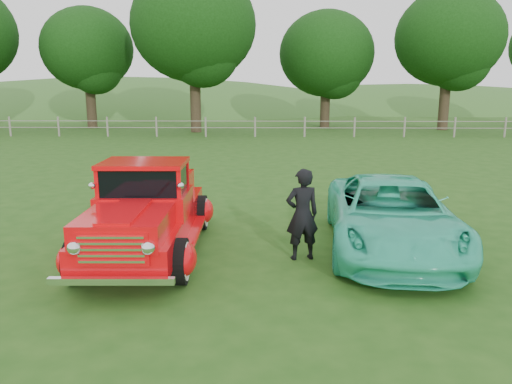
{
  "coord_description": "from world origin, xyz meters",
  "views": [
    {
      "loc": [
        0.68,
        -8.29,
        3.16
      ],
      "look_at": [
        0.49,
        1.2,
        1.09
      ],
      "focal_mm": 35.0,
      "sensor_mm": 36.0,
      "label": 1
    }
  ],
  "objects_px": {
    "tree_mid_west": "(87,49)",
    "red_pickup": "(147,212)",
    "teal_sedan": "(391,215)",
    "tree_near_west": "(194,25)",
    "tree_near_east": "(327,54)",
    "tree_mid_east": "(449,38)",
    "man": "(302,214)"
  },
  "relations": [
    {
      "from": "tree_near_west",
      "to": "tree_near_east",
      "type": "distance_m",
      "value": 9.97
    },
    {
      "from": "tree_mid_west",
      "to": "man",
      "type": "height_order",
      "value": "tree_mid_west"
    },
    {
      "from": "tree_mid_west",
      "to": "teal_sedan",
      "type": "bearing_deg",
      "value": -60.82
    },
    {
      "from": "tree_mid_east",
      "to": "tree_near_west",
      "type": "bearing_deg",
      "value": -173.29
    },
    {
      "from": "tree_near_west",
      "to": "teal_sedan",
      "type": "bearing_deg",
      "value": -73.56
    },
    {
      "from": "tree_near_east",
      "to": "man",
      "type": "distance_m",
      "value": 29.12
    },
    {
      "from": "tree_mid_west",
      "to": "tree_near_west",
      "type": "bearing_deg",
      "value": -20.56
    },
    {
      "from": "tree_near_east",
      "to": "teal_sedan",
      "type": "height_order",
      "value": "tree_near_east"
    },
    {
      "from": "tree_mid_west",
      "to": "tree_near_west",
      "type": "relative_size",
      "value": 0.81
    },
    {
      "from": "tree_mid_east",
      "to": "red_pickup",
      "type": "bearing_deg",
      "value": -118.98
    },
    {
      "from": "tree_near_west",
      "to": "red_pickup",
      "type": "distance_m",
      "value": 25.12
    },
    {
      "from": "tree_mid_east",
      "to": "man",
      "type": "bearing_deg",
      "value": -113.71
    },
    {
      "from": "tree_near_east",
      "to": "man",
      "type": "bearing_deg",
      "value": -97.31
    },
    {
      "from": "tree_near_east",
      "to": "teal_sedan",
      "type": "relative_size",
      "value": 1.68
    },
    {
      "from": "red_pickup",
      "to": "tree_mid_west",
      "type": "bearing_deg",
      "value": 109.93
    },
    {
      "from": "tree_mid_west",
      "to": "tree_mid_east",
      "type": "relative_size",
      "value": 0.9
    },
    {
      "from": "tree_near_east",
      "to": "tree_mid_east",
      "type": "height_order",
      "value": "tree_mid_east"
    },
    {
      "from": "tree_near_west",
      "to": "man",
      "type": "bearing_deg",
      "value": -77.73
    },
    {
      "from": "tree_mid_west",
      "to": "red_pickup",
      "type": "relative_size",
      "value": 1.69
    },
    {
      "from": "teal_sedan",
      "to": "tree_near_west",
      "type": "bearing_deg",
      "value": 111.71
    },
    {
      "from": "tree_mid_east",
      "to": "man",
      "type": "height_order",
      "value": "tree_mid_east"
    },
    {
      "from": "red_pickup",
      "to": "man",
      "type": "bearing_deg",
      "value": -6.52
    },
    {
      "from": "teal_sedan",
      "to": "man",
      "type": "height_order",
      "value": "man"
    },
    {
      "from": "tree_near_west",
      "to": "teal_sedan",
      "type": "relative_size",
      "value": 2.1
    },
    {
      "from": "tree_mid_west",
      "to": "teal_sedan",
      "type": "distance_m",
      "value": 31.31
    },
    {
      "from": "tree_near_east",
      "to": "teal_sedan",
      "type": "bearing_deg",
      "value": -93.92
    },
    {
      "from": "tree_mid_east",
      "to": "man",
      "type": "relative_size",
      "value": 5.59
    },
    {
      "from": "man",
      "to": "tree_near_west",
      "type": "bearing_deg",
      "value": -91.76
    },
    {
      "from": "red_pickup",
      "to": "man",
      "type": "relative_size",
      "value": 2.97
    },
    {
      "from": "tree_near_west",
      "to": "tree_near_east",
      "type": "bearing_deg",
      "value": 23.96
    },
    {
      "from": "tree_near_east",
      "to": "red_pickup",
      "type": "xyz_separation_m",
      "value": [
        -6.55,
        -28.27,
        -4.45
      ]
    },
    {
      "from": "tree_mid_west",
      "to": "tree_near_west",
      "type": "distance_m",
      "value": 8.63
    }
  ]
}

